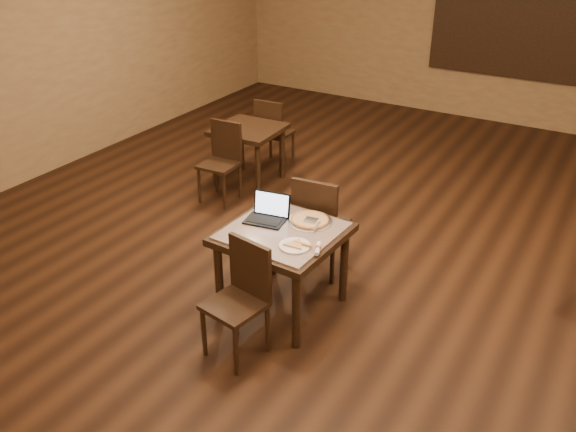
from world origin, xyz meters
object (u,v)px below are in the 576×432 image
Objects in this scene: chair_main_near at (242,293)px; other_table_b_chair_near at (222,157)px; other_table_b_chair_far at (272,130)px; chair_main_far at (318,221)px; pizza_pan at (310,221)px; tiled_table at (283,241)px; other_table_b at (249,137)px; laptop at (268,213)px.

chair_main_near reaches higher than other_table_b_chair_near.
chair_main_far is at bearing 128.45° from other_table_b_chair_far.
other_table_b_chair_far is at bearing 128.04° from pizza_pan.
chair_main_far is (-0.01, 1.23, 0.04)m from chair_main_near.
tiled_table is 2.66m from other_table_b.
pizza_pan is 0.42× the size of other_table_b_chair_far.
other_table_b_chair_near is at bearing 86.89° from other_table_b_chair_far.
other_table_b_chair_far is at bearing 86.89° from other_table_b.
tiled_table is 2.53× the size of pizza_pan.
chair_main_far is 2.62× the size of pizza_pan.
laptop is 0.93× the size of pizza_pan.
other_table_b_chair_near is (-0.00, -0.53, -0.07)m from other_table_b.
tiled_table reaches higher than other_table_b.
other_table_b_chair_near reaches higher than tiled_table.
laptop is at bearing 116.20° from chair_main_near.
tiled_table is 0.97× the size of chair_main_far.
pizza_pan reaches higher than tiled_table.
laptop reaches higher than tiled_table.
other_table_b_chair_near reaches higher than other_table_b.
chair_main_near is 3.62m from other_table_b_chair_far.
chair_main_far is (0.01, 0.61, -0.10)m from tiled_table.
chair_main_near is 0.90m from pizza_pan.
other_table_b is at bearing 132.63° from chair_main_near.
chair_main_far reaches higher than tiled_table.
other_table_b is (-1.71, 2.04, -0.07)m from tiled_table.
other_table_b is (-1.51, 1.94, -0.23)m from laptop.
chair_main_near is 2.74m from other_table_b_chair_near.
other_table_b_chair_near and other_table_b_chair_far have the same top height.
other_table_b is at bearing 135.48° from pizza_pan.
chair_main_far is at bearing 99.95° from chair_main_near.
other_table_b_chair_near is (-1.83, 1.26, -0.25)m from pizza_pan.
other_table_b_chair_far is at bearing -54.11° from chair_main_far.
laptop reaches higher than pizza_pan.
chair_main_near is 1.01× the size of other_table_b_chair_far.
chair_main_far is 1.09× the size of other_table_b_chair_far.
chair_main_near is at bearing -59.77° from other_table_b.
chair_main_far is 2.60m from other_table_b_chair_far.
chair_main_near is 1.23m from chair_main_far.
chair_main_far is at bearing -30.09° from other_table_b_chair_near.
other_table_b_chair_far is (0.01, 1.07, 0.00)m from other_table_b_chair_near.
pizza_pan is (0.11, 0.86, 0.24)m from chair_main_near.
laptop is at bearing 62.60° from chair_main_far.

